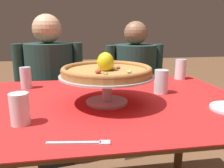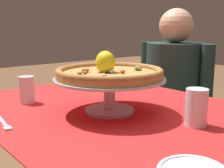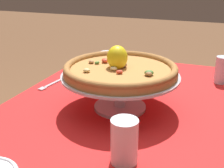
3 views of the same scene
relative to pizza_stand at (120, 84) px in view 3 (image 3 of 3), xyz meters
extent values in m
cylinder|color=brown|center=(-0.58, -0.35, -0.49)|extent=(0.06, 0.06, 0.72)
cube|color=brown|center=(0.01, 0.04, -0.11)|extent=(1.29, 0.91, 0.02)
cube|color=red|center=(0.01, 0.04, -0.10)|extent=(1.33, 0.95, 0.00)
cylinder|color=#B7B7C1|center=(0.00, 0.00, -0.09)|extent=(0.19, 0.19, 0.01)
cylinder|color=#B7B7C1|center=(0.00, 0.00, -0.03)|extent=(0.04, 0.04, 0.11)
cylinder|color=#B7B7C1|center=(0.00, 0.00, 0.03)|extent=(0.42, 0.42, 0.01)
cylinder|color=#AD753D|center=(0.00, 0.00, 0.05)|extent=(0.40, 0.40, 0.02)
torus|color=olive|center=(0.00, 0.00, 0.06)|extent=(0.40, 0.40, 0.02)
ellipsoid|color=#996B42|center=(0.04, 0.11, 0.07)|extent=(0.03, 0.03, 0.01)
ellipsoid|color=tan|center=(0.08, -0.09, 0.07)|extent=(0.03, 0.03, 0.01)
ellipsoid|color=#C63D28|center=(-0.05, -0.08, 0.07)|extent=(0.04, 0.04, 0.02)
ellipsoid|color=#996B42|center=(-0.01, 0.01, 0.07)|extent=(0.04, 0.03, 0.02)
ellipsoid|color=#4C7533|center=(0.04, 0.11, 0.07)|extent=(0.04, 0.04, 0.02)
ellipsoid|color=beige|center=(0.03, -0.01, 0.07)|extent=(0.03, 0.03, 0.01)
ellipsoid|color=#996B42|center=(-0.02, -0.12, 0.06)|extent=(0.02, 0.02, 0.01)
ellipsoid|color=#C63D28|center=(0.00, 0.00, 0.06)|extent=(0.02, 0.02, 0.01)
ellipsoid|color=#4C7533|center=(0.01, -0.02, 0.07)|extent=(0.04, 0.03, 0.02)
ellipsoid|color=#4C7533|center=(0.00, 0.00, 0.07)|extent=(0.03, 0.04, 0.02)
ellipsoid|color=#C63D28|center=(0.06, 0.02, 0.06)|extent=(0.03, 0.03, 0.01)
ellipsoid|color=#C63D28|center=(-0.03, -0.01, 0.06)|extent=(0.02, 0.02, 0.01)
ellipsoid|color=#4C7533|center=(-0.02, -0.10, 0.06)|extent=(0.02, 0.02, 0.01)
ellipsoid|color=yellow|center=(-0.01, -0.01, 0.09)|extent=(0.09, 0.09, 0.09)
cylinder|color=white|center=(-0.34, -0.18, -0.04)|extent=(0.07, 0.07, 0.11)
cylinder|color=silver|center=(-0.34, -0.18, -0.08)|extent=(0.06, 0.06, 0.04)
cylinder|color=silver|center=(0.30, 0.12, -0.03)|extent=(0.07, 0.07, 0.12)
cylinder|color=silver|center=(0.30, 0.12, -0.07)|extent=(0.06, 0.06, 0.06)
cylinder|color=silver|center=(-0.42, 0.34, -0.04)|extent=(0.06, 0.06, 0.12)
cylinder|color=silver|center=(-0.42, 0.34, -0.05)|extent=(0.05, 0.05, 0.08)
cube|color=#B7B7C1|center=(-0.15, -0.36, -0.09)|extent=(0.16, 0.03, 0.01)
cube|color=#B7B7C1|center=(-0.06, -0.37, -0.09)|extent=(0.03, 0.03, 0.01)
camera|label=1|loc=(-0.13, -0.99, 0.24)|focal=36.62mm
camera|label=2|loc=(0.83, -0.68, 0.22)|focal=46.51mm
camera|label=3|loc=(0.94, 0.33, 0.38)|focal=47.48mm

